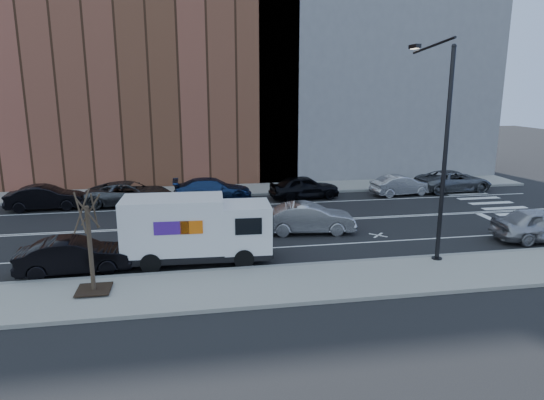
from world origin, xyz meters
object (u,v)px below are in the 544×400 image
object	(u,v)px
driving_sedan	(309,218)
fedex_van	(196,228)
far_parked_b	(46,198)
near_parked_front	(542,225)

from	to	relation	value
driving_sedan	fedex_van	bearing A→B (deg)	126.86
far_parked_b	near_parked_front	world-z (taller)	near_parked_front
fedex_van	far_parked_b	xyz separation A→B (m)	(-8.89, 11.00, -0.77)
driving_sedan	near_parked_front	xyz separation A→B (m)	(10.94, -3.30, 0.04)
near_parked_front	driving_sedan	bearing A→B (deg)	75.86
fedex_van	near_parked_front	xyz separation A→B (m)	(16.80, 0.09, -0.70)
fedex_van	near_parked_front	bearing A→B (deg)	3.10
fedex_van	near_parked_front	size ratio (longest dim) A/B	1.34
far_parked_b	driving_sedan	xyz separation A→B (m)	(14.76, -7.61, 0.02)
far_parked_b	driving_sedan	size ratio (longest dim) A/B	0.97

